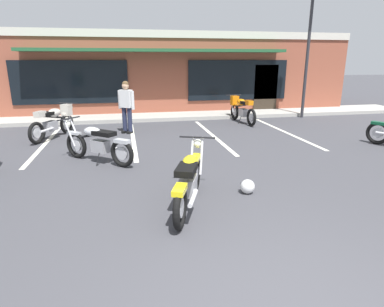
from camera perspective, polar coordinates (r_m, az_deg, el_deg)
name	(u,v)px	position (r m, az deg, el deg)	size (l,w,h in m)	color
ground_plane	(204,183)	(6.37, 2.20, -5.25)	(80.00, 80.00, 0.00)	#3D3D42
sidewalk_kerb	(161,116)	(13.62, -5.48, 6.57)	(22.00, 1.80, 0.14)	#A8A59E
brick_storefront_building	(152,71)	(17.13, -7.05, 14.09)	(17.49, 7.22, 3.47)	brown
painted_stall_lines	(174,137)	(10.13, -3.20, 2.89)	(7.60, 4.80, 0.01)	silver
motorcycle_foreground_classic	(189,180)	(5.25, -0.49, -4.61)	(1.06, 2.01, 0.98)	black
motorcycle_red_sportbike	(97,143)	(7.84, -16.30, 1.77)	(1.72, 1.57, 0.98)	black
motorcycle_silver_naked	(242,108)	(12.63, 8.68, 7.81)	(0.66, 2.11, 0.98)	black
motorcycle_blue_standard	(54,121)	(10.82, -22.99, 5.33)	(1.19, 1.96, 0.98)	black
person_in_black_shirt	(126,104)	(10.75, -11.44, 8.51)	(0.54, 0.43, 1.68)	black
helmet_on_pavement	(247,186)	(5.95, 9.71, -5.72)	(0.26, 0.26, 0.26)	silver
parking_lot_lamp_post	(311,36)	(14.15, 20.11, 18.83)	(0.24, 0.76, 4.95)	#2D2D33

